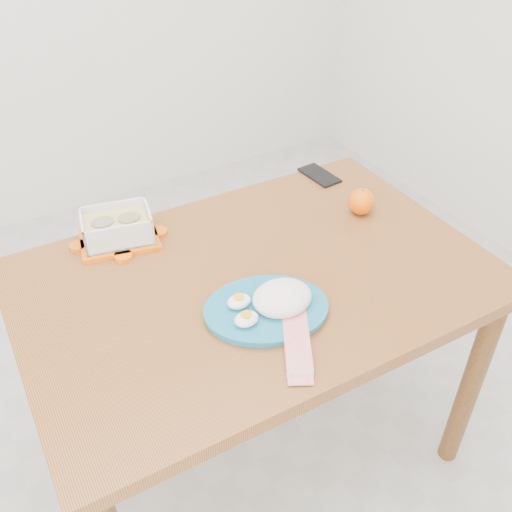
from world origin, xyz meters
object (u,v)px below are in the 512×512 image
food_container (117,228)px  orange_fruit (361,202)px  smartphone (319,175)px  dining_table (256,303)px  rice_plate (271,303)px

food_container → orange_fruit: food_container is taller
orange_fruit → smartphone: bearing=84.5°
dining_table → food_container: (-0.25, 0.32, 0.14)m
rice_plate → smartphone: 0.67m
dining_table → orange_fruit: orange_fruit is taller
rice_plate → smartphone: rice_plate is taller
dining_table → food_container: size_ratio=5.08×
smartphone → dining_table: bearing=-146.6°
food_container → rice_plate: size_ratio=0.64×
dining_table → rice_plate: (-0.04, -0.14, 0.12)m
food_container → smartphone: (0.69, 0.01, -0.04)m
rice_plate → food_container: bearing=133.8°
dining_table → rice_plate: rice_plate is taller
food_container → orange_fruit: 0.71m
orange_fruit → smartphone: 0.24m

